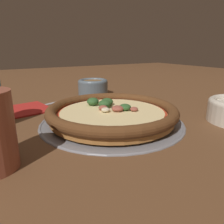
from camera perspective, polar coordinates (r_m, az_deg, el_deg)
The scene contains 6 objects.
ground_plane at distance 0.52m, azimuth 0.00°, elevation -2.82°, with size 3.00×3.00×0.00m, color brown.
pizza_tray at distance 0.51m, azimuth 0.00°, elevation -2.44°, with size 0.33×0.33×0.01m.
pizza at distance 0.51m, azimuth -0.02°, elevation -0.08°, with size 0.30×0.30×0.04m.
bowl_far at distance 0.82m, azimuth -4.99°, elevation 6.67°, with size 0.11×0.11×0.06m.
napkin at distance 0.66m, azimuth -21.92°, elevation 0.77°, with size 0.15×0.15×0.01m.
fork at distance 0.69m, azimuth -18.75°, elevation 1.43°, with size 0.16×0.08×0.00m.
Camera 1 is at (-0.25, -0.42, 0.17)m, focal length 35.00 mm.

